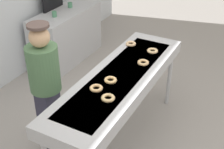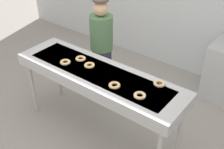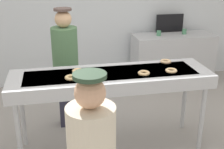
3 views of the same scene
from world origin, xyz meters
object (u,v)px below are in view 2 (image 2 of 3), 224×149
plain_donut_1 (89,65)px  plain_donut_5 (114,85)px  plain_donut_0 (140,95)px  fryer_conveyor (98,77)px  plain_donut_4 (81,59)px  plain_donut_3 (159,84)px  plain_donut_2 (65,62)px  worker_baker (102,45)px

plain_donut_1 → plain_donut_5: size_ratio=1.00×
plain_donut_0 → plain_donut_1: bearing=170.7°
fryer_conveyor → plain_donut_4: size_ratio=16.87×
plain_donut_1 → plain_donut_4: size_ratio=1.00×
plain_donut_5 → plain_donut_3: bearing=41.4°
fryer_conveyor → plain_donut_3: (0.75, 0.22, 0.10)m
plain_donut_5 → plain_donut_2: bearing=178.5°
plain_donut_0 → plain_donut_3: size_ratio=1.00×
plain_donut_0 → plain_donut_3: 0.34m
plain_donut_1 → plain_donut_5: same height
fryer_conveyor → plain_donut_5: plain_donut_5 is taller
plain_donut_1 → plain_donut_5: bearing=-16.7°
plain_donut_5 → worker_baker: size_ratio=0.08×
worker_baker → plain_donut_5: bearing=135.9°
worker_baker → plain_donut_0: bearing=145.7°
plain_donut_0 → worker_baker: bearing=146.7°
plain_donut_5 → fryer_conveyor: bearing=160.2°
fryer_conveyor → plain_donut_5: 0.39m
plain_donut_1 → plain_donut_3: 0.94m
fryer_conveyor → plain_donut_0: (0.69, -0.11, 0.10)m
fryer_conveyor → plain_donut_4: bearing=167.2°
fryer_conveyor → plain_donut_0: 0.71m
plain_donut_0 → worker_baker: (-1.19, 0.78, -0.07)m
plain_donut_2 → worker_baker: worker_baker is taller
fryer_conveyor → plain_donut_0: plain_donut_0 is taller
plain_donut_2 → plain_donut_4: (0.09, 0.19, 0.00)m
fryer_conveyor → worker_baker: size_ratio=1.42×
plain_donut_2 → plain_donut_3: (1.22, 0.33, 0.00)m
plain_donut_0 → plain_donut_1: same height
plain_donut_4 → plain_donut_0: bearing=-10.5°
plain_donut_1 → plain_donut_4: 0.22m
plain_donut_1 → plain_donut_3: same height
plain_donut_0 → plain_donut_2: same height
plain_donut_1 → plain_donut_2: bearing=-155.8°
fryer_conveyor → plain_donut_3: bearing=16.3°
plain_donut_0 → plain_donut_5: (-0.34, -0.02, 0.00)m
plain_donut_3 → plain_donut_1: bearing=-168.3°
plain_donut_3 → plain_donut_0: bearing=-99.7°
plain_donut_1 → worker_baker: bearing=116.9°
plain_donut_3 → plain_donut_5: 0.53m
plain_donut_1 → plain_donut_3: bearing=11.7°
fryer_conveyor → plain_donut_1: plain_donut_1 is taller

